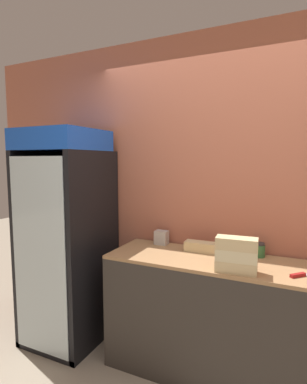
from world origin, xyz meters
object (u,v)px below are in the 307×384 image
at_px(sandwich_flat_left, 202,247).
at_px(chefs_knife, 305,275).
at_px(sandwich_stack_middle, 236,255).
at_px(napkin_dispenser, 162,237).
at_px(sandwich_stack_bottom, 236,266).
at_px(sandwich_stack_top, 237,243).
at_px(beverage_cooler, 70,227).
at_px(condiment_jar, 259,250).

xyz_separation_m(sandwich_flat_left, chefs_knife, (0.74, -0.21, -0.03)).
height_order(sandwich_stack_middle, napkin_dispenser, sandwich_stack_middle).
distance_m(sandwich_stack_bottom, sandwich_stack_top, 0.16).
bearing_deg(chefs_knife, sandwich_flat_left, 163.94).
height_order(sandwich_stack_bottom, napkin_dispenser, napkin_dispenser).
bearing_deg(sandwich_flat_left, beverage_cooler, -172.00).
height_order(sandwich_stack_bottom, sandwich_stack_middle, sandwich_stack_middle).
height_order(beverage_cooler, sandwich_stack_bottom, beverage_cooler).
height_order(sandwich_flat_left, chefs_knife, sandwich_flat_left).
relative_size(sandwich_stack_middle, napkin_dispenser, 2.29).
xyz_separation_m(beverage_cooler, chefs_knife, (1.94, -0.04, -0.11)).
height_order(beverage_cooler, sandwich_flat_left, beverage_cooler).
relative_size(sandwich_stack_middle, chefs_knife, 1.09).
bearing_deg(sandwich_stack_middle, chefs_knife, 16.68).
distance_m(sandwich_stack_bottom, condiment_jar, 0.41).
distance_m(sandwich_flat_left, napkin_dispenser, 0.39).
bearing_deg(sandwich_stack_bottom, chefs_knife, 16.68).
distance_m(sandwich_stack_bottom, sandwich_stack_middle, 0.08).
distance_m(sandwich_flat_left, condiment_jar, 0.43).
bearing_deg(sandwich_stack_middle, beverage_cooler, 173.72).
bearing_deg(sandwich_stack_bottom, sandwich_stack_middle, 0.00).
xyz_separation_m(sandwich_flat_left, condiment_jar, (0.43, 0.07, 0.01)).
distance_m(beverage_cooler, sandwich_stack_bottom, 1.54).
bearing_deg(napkin_dispenser, sandwich_stack_top, -29.58).
xyz_separation_m(chefs_knife, condiment_jar, (-0.31, 0.28, 0.04)).
bearing_deg(condiment_jar, sandwich_stack_middle, -104.27).
distance_m(sandwich_stack_top, napkin_dispenser, 0.83).
height_order(sandwich_flat_left, condiment_jar, condiment_jar).
xyz_separation_m(beverage_cooler, sandwich_stack_middle, (1.52, -0.17, -0.01)).
height_order(sandwich_stack_top, napkin_dispenser, sandwich_stack_top).
relative_size(sandwich_stack_bottom, condiment_jar, 2.55).
height_order(sandwich_stack_top, condiment_jar, sandwich_stack_top).
relative_size(chefs_knife, condiment_jar, 2.36).
height_order(sandwich_stack_bottom, sandwich_stack_top, sandwich_stack_top).
height_order(sandwich_stack_middle, sandwich_stack_top, sandwich_stack_top).
xyz_separation_m(sandwich_stack_bottom, napkin_dispenser, (-0.71, 0.40, 0.02)).
relative_size(sandwich_stack_top, napkin_dispenser, 2.28).
xyz_separation_m(sandwich_stack_middle, condiment_jar, (0.10, 0.40, -0.06)).
relative_size(sandwich_stack_bottom, chefs_knife, 1.08).
bearing_deg(sandwich_stack_middle, sandwich_stack_top, 0.00).
distance_m(chefs_knife, condiment_jar, 0.42).
xyz_separation_m(chefs_knife, napkin_dispenser, (-1.12, 0.28, 0.05)).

